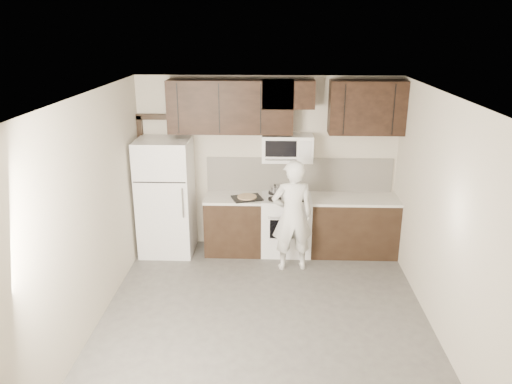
# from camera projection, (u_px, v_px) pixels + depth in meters

# --- Properties ---
(floor) EXTENTS (4.50, 4.50, 0.00)m
(floor) POSITION_uv_depth(u_px,v_px,m) (264.00, 319.00, 6.09)
(floor) COLOR #4D4B48
(floor) RESTS_ON ground
(back_wall) EXTENTS (4.00, 0.00, 4.00)m
(back_wall) POSITION_uv_depth(u_px,v_px,m) (267.00, 163.00, 7.78)
(back_wall) COLOR beige
(back_wall) RESTS_ON ground
(ceiling) EXTENTS (4.50, 4.50, 0.00)m
(ceiling) POSITION_uv_depth(u_px,v_px,m) (265.00, 96.00, 5.22)
(ceiling) COLOR white
(ceiling) RESTS_ON back_wall
(counter_run) EXTENTS (2.95, 0.64, 0.91)m
(counter_run) POSITION_uv_depth(u_px,v_px,m) (305.00, 225.00, 7.76)
(counter_run) COLOR black
(counter_run) RESTS_ON floor
(stove) EXTENTS (0.76, 0.66, 0.94)m
(stove) POSITION_uv_depth(u_px,v_px,m) (286.00, 224.00, 7.76)
(stove) COLOR white
(stove) RESTS_ON floor
(backsplash) EXTENTS (2.90, 0.02, 0.54)m
(backsplash) POSITION_uv_depth(u_px,v_px,m) (299.00, 174.00, 7.81)
(backsplash) COLOR silver
(backsplash) RESTS_ON counter_run
(upper_cabinets) EXTENTS (3.48, 0.35, 0.78)m
(upper_cabinets) POSITION_uv_depth(u_px,v_px,m) (282.00, 106.00, 7.31)
(upper_cabinets) COLOR black
(upper_cabinets) RESTS_ON back_wall
(microwave) EXTENTS (0.76, 0.42, 0.40)m
(microwave) POSITION_uv_depth(u_px,v_px,m) (287.00, 148.00, 7.50)
(microwave) COLOR white
(microwave) RESTS_ON upper_cabinets
(refrigerator) EXTENTS (0.80, 0.76, 1.80)m
(refrigerator) POSITION_uv_depth(u_px,v_px,m) (166.00, 197.00, 7.64)
(refrigerator) COLOR white
(refrigerator) RESTS_ON floor
(door_trim) EXTENTS (0.50, 0.08, 2.12)m
(door_trim) POSITION_uv_depth(u_px,v_px,m) (146.00, 169.00, 7.85)
(door_trim) COLOR black
(door_trim) RESTS_ON floor
(saucepan) EXTENTS (0.27, 0.16, 0.15)m
(saucepan) POSITION_uv_depth(u_px,v_px,m) (275.00, 190.00, 7.75)
(saucepan) COLOR silver
(saucepan) RESTS_ON stove
(baking_tray) EXTENTS (0.51, 0.44, 0.02)m
(baking_tray) POSITION_uv_depth(u_px,v_px,m) (247.00, 198.00, 7.53)
(baking_tray) COLOR black
(baking_tray) RESTS_ON counter_run
(pizza) EXTENTS (0.37, 0.37, 0.02)m
(pizza) POSITION_uv_depth(u_px,v_px,m) (247.00, 197.00, 7.52)
(pizza) COLOR #CEBA8A
(pizza) RESTS_ON baking_tray
(person) EXTENTS (0.65, 0.48, 1.64)m
(person) POSITION_uv_depth(u_px,v_px,m) (292.00, 216.00, 7.11)
(person) COLOR white
(person) RESTS_ON floor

